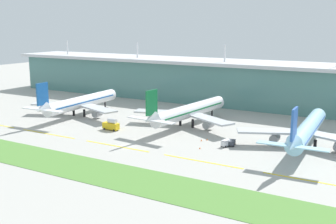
{
  "coord_description": "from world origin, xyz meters",
  "views": [
    {
      "loc": [
        84.95,
        -115.91,
        42.75
      ],
      "look_at": [
        -0.22,
        30.93,
        7.0
      ],
      "focal_mm": 44.33,
      "sensor_mm": 36.0,
      "label": 1
    }
  ],
  "objects_px": {
    "airliner_near": "(80,102)",
    "airliner_middle": "(188,111)",
    "fuel_truck": "(111,125)",
    "safety_cone_nose_front": "(200,148)",
    "safety_cone_left_wingtip": "(201,140)",
    "airliner_far": "(307,130)",
    "pushback_tug": "(231,142)",
    "baggage_cart": "(226,143)",
    "safety_cone_right_wingtip": "(207,139)"
  },
  "relations": [
    {
      "from": "pushback_tug",
      "to": "safety_cone_right_wingtip",
      "type": "distance_m",
      "value": 10.65
    },
    {
      "from": "safety_cone_nose_front",
      "to": "safety_cone_right_wingtip",
      "type": "relative_size",
      "value": 1.0
    },
    {
      "from": "airliner_near",
      "to": "airliner_far",
      "type": "distance_m",
      "value": 105.17
    },
    {
      "from": "airliner_middle",
      "to": "safety_cone_right_wingtip",
      "type": "xyz_separation_m",
      "value": [
        16.63,
        -16.62,
        -6.09
      ]
    },
    {
      "from": "airliner_far",
      "to": "safety_cone_left_wingtip",
      "type": "relative_size",
      "value": 87.62
    },
    {
      "from": "baggage_cart",
      "to": "airliner_far",
      "type": "bearing_deg",
      "value": 27.98
    },
    {
      "from": "airliner_far",
      "to": "baggage_cart",
      "type": "relative_size",
      "value": 15.85
    },
    {
      "from": "fuel_truck",
      "to": "airliner_far",
      "type": "bearing_deg",
      "value": 11.15
    },
    {
      "from": "airliner_far",
      "to": "baggage_cart",
      "type": "xyz_separation_m",
      "value": [
        -25.17,
        -13.37,
        -5.18
      ]
    },
    {
      "from": "airliner_far",
      "to": "safety_cone_left_wingtip",
      "type": "distance_m",
      "value": 37.99
    },
    {
      "from": "airliner_near",
      "to": "baggage_cart",
      "type": "height_order",
      "value": "airliner_near"
    },
    {
      "from": "airliner_middle",
      "to": "pushback_tug",
      "type": "relative_size",
      "value": 12.67
    },
    {
      "from": "fuel_truck",
      "to": "baggage_cart",
      "type": "bearing_deg",
      "value": 1.68
    },
    {
      "from": "baggage_cart",
      "to": "airliner_near",
      "type": "bearing_deg",
      "value": 170.47
    },
    {
      "from": "fuel_truck",
      "to": "safety_cone_nose_front",
      "type": "bearing_deg",
      "value": -7.42
    },
    {
      "from": "airliner_middle",
      "to": "safety_cone_left_wingtip",
      "type": "height_order",
      "value": "airliner_middle"
    },
    {
      "from": "safety_cone_left_wingtip",
      "to": "airliner_far",
      "type": "bearing_deg",
      "value": 17.24
    },
    {
      "from": "baggage_cart",
      "to": "fuel_truck",
      "type": "distance_m",
      "value": 50.2
    },
    {
      "from": "airliner_near",
      "to": "airliner_far",
      "type": "relative_size",
      "value": 0.95
    },
    {
      "from": "safety_cone_nose_front",
      "to": "safety_cone_right_wingtip",
      "type": "height_order",
      "value": "same"
    },
    {
      "from": "airliner_middle",
      "to": "pushback_tug",
      "type": "distance_m",
      "value": 33.21
    },
    {
      "from": "airliner_near",
      "to": "airliner_far",
      "type": "xyz_separation_m",
      "value": [
        105.17,
        -0.06,
        0.0
      ]
    },
    {
      "from": "airliner_near",
      "to": "baggage_cart",
      "type": "bearing_deg",
      "value": -9.53
    },
    {
      "from": "pushback_tug",
      "to": "baggage_cart",
      "type": "distance_m",
      "value": 2.78
    },
    {
      "from": "airliner_near",
      "to": "airliner_middle",
      "type": "xyz_separation_m",
      "value": [
        54.13,
        7.51,
        0.0
      ]
    },
    {
      "from": "airliner_near",
      "to": "safety_cone_nose_front",
      "type": "bearing_deg",
      "value": -15.68
    },
    {
      "from": "airliner_far",
      "to": "safety_cone_nose_front",
      "type": "xyz_separation_m",
      "value": [
        -31.92,
        -20.5,
        -6.1
      ]
    },
    {
      "from": "airliner_middle",
      "to": "pushback_tug",
      "type": "height_order",
      "value": "airliner_middle"
    },
    {
      "from": "safety_cone_left_wingtip",
      "to": "pushback_tug",
      "type": "bearing_deg",
      "value": 1.13
    },
    {
      "from": "airliner_middle",
      "to": "safety_cone_nose_front",
      "type": "height_order",
      "value": "airliner_middle"
    },
    {
      "from": "pushback_tug",
      "to": "baggage_cart",
      "type": "relative_size",
      "value": 1.24
    },
    {
      "from": "safety_cone_nose_front",
      "to": "safety_cone_right_wingtip",
      "type": "bearing_deg",
      "value": 102.28
    },
    {
      "from": "airliner_far",
      "to": "fuel_truck",
      "type": "xyz_separation_m",
      "value": [
        -75.34,
        -14.84,
        -4.18
      ]
    },
    {
      "from": "safety_cone_left_wingtip",
      "to": "safety_cone_nose_front",
      "type": "relative_size",
      "value": 1.0
    },
    {
      "from": "fuel_truck",
      "to": "safety_cone_nose_front",
      "type": "distance_m",
      "value": 43.82
    },
    {
      "from": "pushback_tug",
      "to": "safety_cone_left_wingtip",
      "type": "bearing_deg",
      "value": -178.87
    },
    {
      "from": "airliner_middle",
      "to": "fuel_truck",
      "type": "xyz_separation_m",
      "value": [
        -24.29,
        -22.41,
        -4.18
      ]
    },
    {
      "from": "airliner_middle",
      "to": "airliner_far",
      "type": "relative_size",
      "value": 0.99
    },
    {
      "from": "airliner_middle",
      "to": "safety_cone_nose_front",
      "type": "distance_m",
      "value": 34.51
    },
    {
      "from": "fuel_truck",
      "to": "safety_cone_right_wingtip",
      "type": "bearing_deg",
      "value": 8.06
    },
    {
      "from": "airliner_middle",
      "to": "baggage_cart",
      "type": "relative_size",
      "value": 15.67
    },
    {
      "from": "airliner_near",
      "to": "airliner_middle",
      "type": "bearing_deg",
      "value": 7.9
    },
    {
      "from": "airliner_middle",
      "to": "safety_cone_left_wingtip",
      "type": "bearing_deg",
      "value": -50.83
    },
    {
      "from": "airliner_near",
      "to": "fuel_truck",
      "type": "bearing_deg",
      "value": -26.55
    },
    {
      "from": "airliner_near",
      "to": "safety_cone_nose_front",
      "type": "distance_m",
      "value": 76.32
    },
    {
      "from": "pushback_tug",
      "to": "safety_cone_right_wingtip",
      "type": "bearing_deg",
      "value": 170.08
    },
    {
      "from": "airliner_far",
      "to": "safety_cone_nose_front",
      "type": "distance_m",
      "value": 38.42
    },
    {
      "from": "airliner_far",
      "to": "safety_cone_right_wingtip",
      "type": "relative_size",
      "value": 87.62
    },
    {
      "from": "safety_cone_left_wingtip",
      "to": "baggage_cart",
      "type": "bearing_deg",
      "value": -11.97
    },
    {
      "from": "airliner_near",
      "to": "safety_cone_left_wingtip",
      "type": "bearing_deg",
      "value": -9.16
    }
  ]
}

